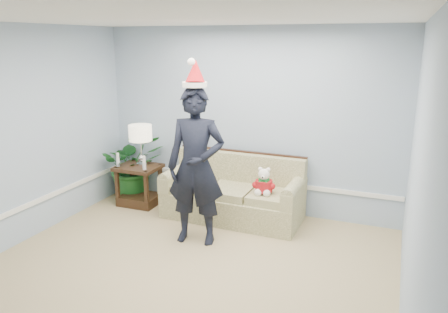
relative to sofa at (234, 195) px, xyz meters
name	(u,v)px	position (x,y,z in m)	size (l,w,h in m)	color
room_shell	(160,164)	(0.04, -2.09, 1.02)	(4.54, 5.04, 2.74)	tan
wainscot_trim	(131,197)	(-1.14, -0.91, 0.12)	(4.49, 4.99, 0.06)	white
sofa	(234,195)	(0.00, 0.00, 0.00)	(1.97, 0.87, 0.92)	brown
side_table	(140,189)	(-1.54, -0.08, -0.08)	(0.65, 0.55, 0.62)	#382314
table_lamp	(140,135)	(-1.52, -0.02, 0.78)	(0.35, 0.35, 0.63)	silver
candle_pair	(131,162)	(-1.58, -0.22, 0.40)	(0.52, 0.05, 0.21)	silver
houseplant	(134,166)	(-1.79, 0.15, 0.21)	(0.96, 0.84, 1.07)	#1D6023
man	(196,167)	(-0.15, -0.91, 0.66)	(0.72, 0.47, 1.97)	black
santa_hat	(195,74)	(-0.15, -0.89, 1.79)	(0.37, 0.40, 0.35)	white
teddy_bear	(264,184)	(0.50, -0.19, 0.29)	(0.26, 0.28, 0.38)	white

